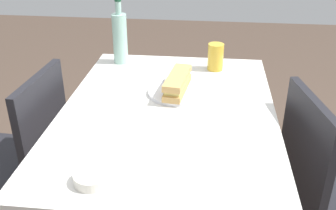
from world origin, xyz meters
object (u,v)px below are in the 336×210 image
object	(u,v)px
chair_near	(324,186)
olive_bowl	(93,178)
chair_far	(27,156)
plate_near	(177,92)
dining_table	(168,137)
water_bottle	(120,37)
knife_near	(165,89)
beer_glass	(216,57)
baguette_sandwich_near	(178,83)

from	to	relation	value
chair_near	olive_bowl	xyz separation A→B (m)	(-0.38, 0.76, 0.27)
chair_far	plate_near	world-z (taller)	chair_far
dining_table	water_bottle	size ratio (longest dim) A/B	3.67
plate_near	water_bottle	xyz separation A→B (m)	(0.32, 0.30, 0.12)
plate_near	knife_near	size ratio (longest dim) A/B	1.32
knife_near	beer_glass	world-z (taller)	beer_glass
baguette_sandwich_near	beer_glass	distance (m)	0.32
chair_far	chair_near	bearing A→B (deg)	-93.00
knife_near	baguette_sandwich_near	bearing A→B (deg)	-84.65
water_bottle	beer_glass	size ratio (longest dim) A/B	2.51
chair_near	olive_bowl	world-z (taller)	chair_near
chair_far	beer_glass	xyz separation A→B (m)	(0.42, -0.77, 0.32)
baguette_sandwich_near	knife_near	bearing A→B (deg)	95.35
knife_near	olive_bowl	distance (m)	0.60
dining_table	plate_near	xyz separation A→B (m)	(0.14, -0.02, 0.13)
plate_near	water_bottle	distance (m)	0.46
baguette_sandwich_near	olive_bowl	world-z (taller)	baguette_sandwich_near
chair_far	baguette_sandwich_near	bearing A→B (deg)	-76.66
chair_near	plate_near	world-z (taller)	chair_near
olive_bowl	chair_far	bearing A→B (deg)	44.56
chair_far	chair_near	world-z (taller)	same
olive_bowl	dining_table	bearing A→B (deg)	-19.66
dining_table	water_bottle	distance (m)	0.59
dining_table	knife_near	bearing A→B (deg)	12.06
knife_near	water_bottle	distance (m)	0.42
beer_glass	chair_far	bearing A→B (deg)	118.93
chair_far	knife_near	size ratio (longest dim) A/B	4.83
baguette_sandwich_near	beer_glass	world-z (taller)	beer_glass
chair_near	baguette_sandwich_near	xyz separation A→B (m)	(0.21, 0.57, 0.30)
plate_near	chair_far	bearing A→B (deg)	103.34
chair_far	baguette_sandwich_near	xyz separation A→B (m)	(0.15, -0.62, 0.30)
water_bottle	beer_glass	distance (m)	0.46
chair_near	dining_table	bearing A→B (deg)	83.59
water_bottle	chair_far	bearing A→B (deg)	145.87
dining_table	chair_far	bearing A→B (deg)	90.43
baguette_sandwich_near	dining_table	bearing A→B (deg)	171.00
plate_near	olive_bowl	xyz separation A→B (m)	(-0.59, 0.18, 0.01)
water_bottle	olive_bowl	distance (m)	0.92
baguette_sandwich_near	beer_glass	size ratio (longest dim) A/B	2.04
dining_table	chair_near	xyz separation A→B (m)	(-0.07, -0.60, -0.13)
chair_far	olive_bowl	world-z (taller)	chair_far
chair_near	olive_bowl	distance (m)	0.89
dining_table	chair_far	distance (m)	0.61
olive_bowl	beer_glass	bearing A→B (deg)	-20.93
chair_far	olive_bowl	bearing A→B (deg)	-135.44
plate_near	olive_bowl	bearing A→B (deg)	162.81
knife_near	olive_bowl	xyz separation A→B (m)	(-0.58, 0.13, -0.00)
dining_table	olive_bowl	bearing A→B (deg)	160.34
olive_bowl	water_bottle	bearing A→B (deg)	7.52
knife_near	chair_far	bearing A→B (deg)	104.05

